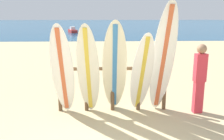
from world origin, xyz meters
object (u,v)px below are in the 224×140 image
(surfboard_leaning_center_left, at_px, (115,68))
(small_boat_offshore, at_px, (73,30))
(surfboard_rack, at_px, (113,82))
(surfboard_leaning_left, at_px, (88,71))
(beachgoer_standing, at_px, (200,76))
(surfboard_leaning_center, at_px, (142,74))
(surfboard_leaning_center_right, at_px, (163,60))
(surfboard_leaning_far_left, at_px, (63,71))

(surfboard_leaning_center_left, height_order, small_boat_offshore, surfboard_leaning_center_left)
(surfboard_rack, relative_size, surfboard_leaning_center_left, 1.19)
(surfboard_leaning_left, distance_m, beachgoer_standing, 2.54)
(surfboard_leaning_center_left, relative_size, surfboard_leaning_center, 1.13)
(surfboard_leaning_center_left, relative_size, small_boat_offshore, 0.73)
(surfboard_rack, bearing_deg, surfboard_leaning_center_right, -17.40)
(surfboard_leaning_far_left, distance_m, beachgoer_standing, 3.10)
(surfboard_rack, xyz_separation_m, surfboard_leaning_center, (0.63, -0.34, 0.26))
(surfboard_leaning_left, height_order, surfboard_leaning_center, surfboard_leaning_left)
(surfboard_leaning_center_left, xyz_separation_m, surfboard_leaning_center_right, (1.06, -0.07, 0.20))
(surfboard_leaning_left, bearing_deg, surfboard_leaning_center_right, -1.20)
(surfboard_rack, height_order, surfboard_leaning_far_left, surfboard_leaning_far_left)
(surfboard_leaning_center_right, height_order, small_boat_offshore, surfboard_leaning_center_right)
(surfboard_leaning_left, distance_m, small_boat_offshore, 26.55)
(beachgoer_standing, xyz_separation_m, small_boat_offshore, (-5.95, 26.24, -0.63))
(surfboard_leaning_center_left, xyz_separation_m, surfboard_leaning_center, (0.60, -0.07, -0.12))
(surfboard_rack, height_order, surfboard_leaning_center_left, surfboard_leaning_center_left)
(surfboard_rack, height_order, beachgoer_standing, beachgoer_standing)
(surfboard_leaning_far_left, bearing_deg, surfboard_leaning_center_left, 4.34)
(surfboard_leaning_far_left, height_order, surfboard_leaning_center, surfboard_leaning_far_left)
(surfboard_leaning_left, bearing_deg, surfboard_leaning_far_left, -174.67)
(surfboard_leaning_far_left, relative_size, surfboard_leaning_center_right, 0.82)
(surfboard_leaning_far_left, relative_size, surfboard_leaning_center_left, 0.97)
(surfboard_leaning_center_left, bearing_deg, surfboard_leaning_far_left, -175.66)
(surfboard_leaning_far_left, relative_size, beachgoer_standing, 1.30)
(surfboard_leaning_center, xyz_separation_m, surfboard_leaning_center_right, (0.46, -0.00, 0.32))
(surfboard_leaning_far_left, bearing_deg, surfboard_leaning_center, 0.61)
(beachgoer_standing, distance_m, small_boat_offshore, 26.91)
(surfboard_leaning_far_left, xyz_separation_m, surfboard_leaning_center, (1.74, 0.02, -0.09))
(surfboard_leaning_center, height_order, beachgoer_standing, surfboard_leaning_center)
(surfboard_rack, distance_m, small_boat_offshore, 26.31)
(surfboard_rack, xyz_separation_m, beachgoer_standing, (1.99, -0.23, 0.19))
(surfboard_leaning_left, xyz_separation_m, surfboard_leaning_center_left, (0.59, 0.03, 0.04))
(surfboard_leaning_center_right, xyz_separation_m, beachgoer_standing, (0.89, 0.11, -0.40))
(surfboard_rack, relative_size, surfboard_leaning_center_right, 1.01)
(surfboard_leaning_center_right, relative_size, beachgoer_standing, 1.59)
(surfboard_leaning_center_left, relative_size, surfboard_leaning_center_right, 0.85)
(surfboard_leaning_center, bearing_deg, surfboard_leaning_center_right, -0.17)
(surfboard_leaning_center_left, relative_size, beachgoer_standing, 1.35)
(surfboard_rack, bearing_deg, small_boat_offshore, 98.68)
(surfboard_rack, bearing_deg, beachgoer_standing, -6.66)
(surfboard_leaning_far_left, distance_m, small_boat_offshore, 26.53)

